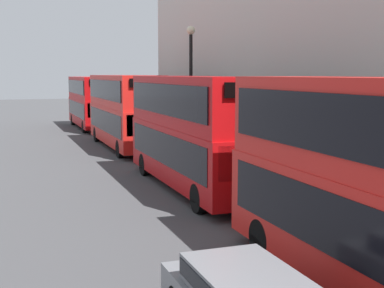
# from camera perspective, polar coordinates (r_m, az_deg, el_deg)

# --- Properties ---
(bus_second_in_queue) EXTENTS (2.59, 10.33, 4.53)m
(bus_second_in_queue) POSITION_cam_1_polar(r_m,az_deg,el_deg) (21.28, 0.23, 1.74)
(bus_second_in_queue) COLOR #B20C0F
(bus_second_in_queue) RESTS_ON ground
(bus_third_in_queue) EXTENTS (2.59, 10.81, 4.54)m
(bus_third_in_queue) POSITION_cam_1_polar(r_m,az_deg,el_deg) (33.54, -7.23, 3.80)
(bus_third_in_queue) COLOR red
(bus_third_in_queue) RESTS_ON ground
(bus_trailing) EXTENTS (2.59, 10.15, 4.37)m
(bus_trailing) POSITION_cam_1_polar(r_m,az_deg,el_deg) (46.30, -10.71, 4.63)
(bus_trailing) COLOR #B20C0F
(bus_trailing) RESTS_ON ground
(street_lamp) EXTENTS (0.44, 0.44, 7.07)m
(street_lamp) POSITION_cam_1_polar(r_m,az_deg,el_deg) (28.03, -0.12, 6.87)
(street_lamp) COLOR black
(street_lamp) RESTS_ON ground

